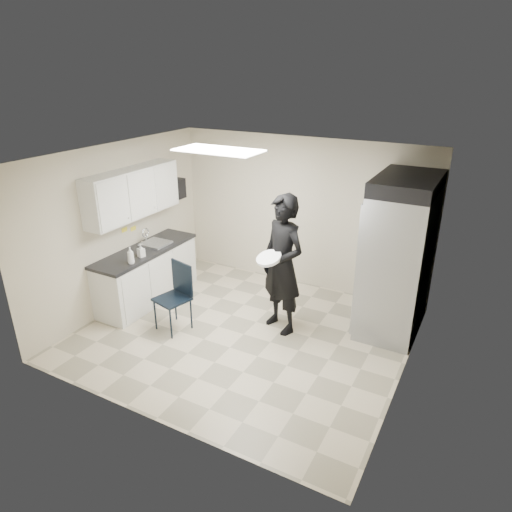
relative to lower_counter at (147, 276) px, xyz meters
The scene contains 21 objects.
floor 2.01m from the lower_counter, ahead, with size 4.50×4.50×0.00m, color #BDB094.
ceiling 2.92m from the lower_counter, ahead, with size 4.50×4.50×0.00m, color silver.
back_wall 2.79m from the lower_counter, 42.71° to the left, with size 4.50×4.50×0.00m, color #C0B49E.
left_wall 0.94m from the lower_counter, 146.31° to the right, with size 4.00×4.00×0.00m, color #C0B49E.
right_wall 4.29m from the lower_counter, ahead, with size 4.00×4.00×0.00m, color #C0B49E.
ceiling_panel 2.54m from the lower_counter, ahead, with size 1.20×0.60×0.02m, color white.
lower_counter is the anchor object (origin of this frame).
countertop 0.46m from the lower_counter, 90.00° to the left, with size 0.64×1.95×0.05m, color black.
sink 0.51m from the lower_counter, 85.43° to the left, with size 0.42×0.40×0.14m, color gray.
faucet 0.67m from the lower_counter, 125.75° to the left, with size 0.02×0.02×0.24m, color silver.
upper_cabinets 1.40m from the lower_counter, behind, with size 0.35×1.80×0.75m, color silver.
towel_dispenser 1.67m from the lower_counter, 99.38° to the left, with size 0.22×0.30×0.35m, color black.
notice_sticker_left 0.85m from the lower_counter, 161.21° to the right, with size 0.00×0.12×0.07m, color yellow.
notice_sticker_right 0.81m from the lower_counter, 161.21° to the left, with size 0.00×0.12×0.07m, color yellow.
commercial_fridge 3.98m from the lower_counter, 15.88° to the left, with size 0.80×1.35×2.10m, color gray.
fridge_compressor 4.31m from the lower_counter, 15.88° to the left, with size 0.80×1.35×0.20m, color black.
folding_chair 1.10m from the lower_counter, 30.31° to the right, with size 0.44×0.44×0.99m, color black.
man_tuxedo 2.44m from the lower_counter, ahead, with size 0.76×0.50×2.06m, color black.
bucket_lid 2.38m from the lower_counter, ahead, with size 0.35×0.35×0.04m, color white.
soap_bottle_a 0.85m from the lower_counter, 68.22° to the right, with size 0.10×0.10×0.26m, color silver.
soap_bottle_b 0.67m from the lower_counter, 57.07° to the right, with size 0.09×0.09×0.21m, color #A4A1AD.
Camera 1 is at (2.88, -4.96, 3.67)m, focal length 32.00 mm.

